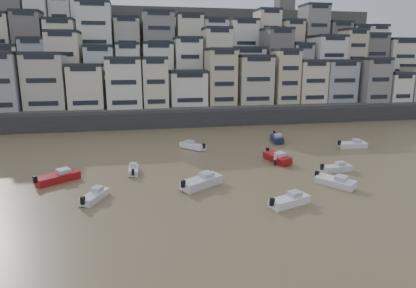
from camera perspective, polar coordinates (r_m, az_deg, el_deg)
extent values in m
cube|color=#38383A|center=(84.22, -3.25, 3.84)|extent=(140.00, 3.00, 3.50)
cube|color=#4C4C47|center=(91.82, -0.79, 4.79)|extent=(140.00, 14.00, 4.00)
cube|color=#4C4C47|center=(103.19, -2.03, 7.37)|extent=(140.00, 14.00, 10.00)
cube|color=#4C4C47|center=(114.71, -3.05, 9.93)|extent=(140.00, 14.00, 18.00)
cube|color=#4C4C47|center=(126.44, -3.89, 12.02)|extent=(140.00, 16.00, 26.00)
cube|color=#4C4C47|center=(140.32, -4.69, 13.33)|extent=(140.00, 18.00, 32.00)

